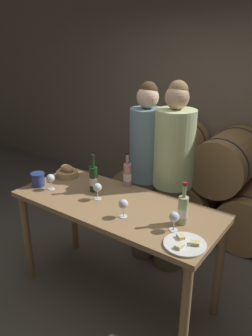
{
  "coord_description": "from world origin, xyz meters",
  "views": [
    {
      "loc": [
        1.42,
        -1.83,
        2.12
      ],
      "look_at": [
        0.0,
        0.14,
        1.16
      ],
      "focal_mm": 35.0,
      "sensor_mm": 36.0,
      "label": 1
    }
  ],
  "objects": [
    {
      "name": "wine_bottle_white",
      "position": [
        0.57,
        0.03,
        1.02
      ],
      "size": [
        0.07,
        0.07,
        0.31
      ],
      "color": "#ADBC7F",
      "rests_on": "tasting_table"
    },
    {
      "name": "person_right",
      "position": [
        0.16,
        0.65,
        0.93
      ],
      "size": [
        0.36,
        0.36,
        1.81
      ],
      "color": "#756651",
      "rests_on": "ground_plane"
    },
    {
      "name": "wine_glass_left",
      "position": [
        -0.16,
        -0.03,
        1.01
      ],
      "size": [
        0.07,
        0.07,
        0.14
      ],
      "color": "white",
      "rests_on": "tasting_table"
    },
    {
      "name": "wine_glass_far_left",
      "position": [
        -0.6,
        -0.12,
        1.01
      ],
      "size": [
        0.07,
        0.07,
        0.14
      ],
      "color": "white",
      "rests_on": "tasting_table"
    },
    {
      "name": "ground_plane",
      "position": [
        0.0,
        0.0,
        0.0
      ],
      "size": [
        10.0,
        10.0,
        0.0
      ],
      "primitive_type": "plane",
      "color": "#665E51"
    },
    {
      "name": "wine_glass_right",
      "position": [
        0.57,
        -0.09,
        1.01
      ],
      "size": [
        0.07,
        0.07,
        0.14
      ],
      "color": "white",
      "rests_on": "tasting_table"
    },
    {
      "name": "wine_bottle_red",
      "position": [
        -0.28,
        0.07,
        1.03
      ],
      "size": [
        0.07,
        0.07,
        0.33
      ],
      "color": "#193819",
      "rests_on": "tasting_table"
    },
    {
      "name": "person_left",
      "position": [
        -0.13,
        0.65,
        0.92
      ],
      "size": [
        0.32,
        0.32,
        1.78
      ],
      "color": "#756651",
      "rests_on": "ground_plane"
    },
    {
      "name": "cheese_plate",
      "position": [
        0.71,
        -0.2,
        0.92
      ],
      "size": [
        0.27,
        0.27,
        0.04
      ],
      "color": "white",
      "rests_on": "tasting_table"
    },
    {
      "name": "barrel_stack",
      "position": [
        -0.0,
        1.61,
        0.53
      ],
      "size": [
        2.02,
        0.87,
        1.19
      ],
      "color": "tan",
      "rests_on": "ground_plane"
    },
    {
      "name": "wine_bottle_rose",
      "position": [
        -0.11,
        0.32,
        1.02
      ],
      "size": [
        0.07,
        0.07,
        0.32
      ],
      "color": "#BC8E93",
      "rests_on": "tasting_table"
    },
    {
      "name": "wine_glass_center",
      "position": [
        0.18,
        -0.14,
        1.01
      ],
      "size": [
        0.07,
        0.07,
        0.14
      ],
      "color": "white",
      "rests_on": "tasting_table"
    },
    {
      "name": "stone_wall_back",
      "position": [
        0.0,
        2.16,
        1.6
      ],
      "size": [
        10.0,
        0.12,
        3.2
      ],
      "color": "gray",
      "rests_on": "ground_plane"
    },
    {
      "name": "tasting_table",
      "position": [
        0.0,
        0.0,
        0.79
      ],
      "size": [
        1.69,
        0.72,
        0.91
      ],
      "color": "#99754C",
      "rests_on": "ground_plane"
    },
    {
      "name": "blue_crock",
      "position": [
        -0.75,
        -0.14,
        0.98
      ],
      "size": [
        0.12,
        0.12,
        0.12
      ],
      "color": "navy",
      "rests_on": "tasting_table"
    },
    {
      "name": "bread_basket",
      "position": [
        -0.69,
        0.15,
        0.96
      ],
      "size": [
        0.2,
        0.2,
        0.12
      ],
      "color": "tan",
      "rests_on": "tasting_table"
    }
  ]
}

